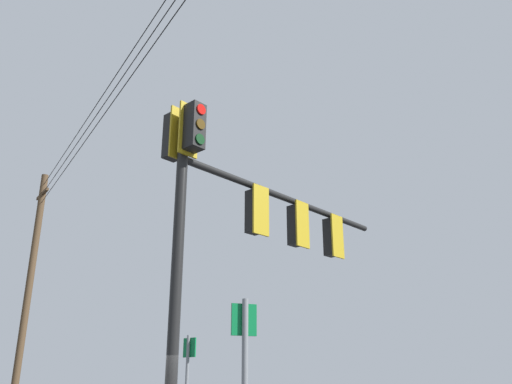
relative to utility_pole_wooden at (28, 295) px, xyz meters
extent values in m
cylinder|color=black|center=(-5.72, -14.32, -2.14)|extent=(0.20, 0.20, 6.81)
cylinder|color=black|center=(-2.61, -14.63, 0.40)|extent=(6.23, 0.76, 0.14)
cube|color=black|center=(-5.69, -14.02, 0.95)|extent=(0.33, 0.33, 0.90)
cube|color=#B29319|center=(-5.70, -14.19, 0.95)|extent=(0.44, 0.08, 1.04)
cylinder|color=red|center=(-5.67, -13.86, 1.25)|extent=(0.20, 0.05, 0.20)
cylinder|color=#3C2703|center=(-5.67, -13.86, 0.95)|extent=(0.20, 0.05, 0.20)
cylinder|color=black|center=(-5.67, -13.86, 0.65)|extent=(0.20, 0.05, 0.20)
cube|color=black|center=(-5.75, -14.62, 0.95)|extent=(0.33, 0.33, 0.90)
cube|color=#B29319|center=(-5.73, -14.45, 0.95)|extent=(0.44, 0.08, 1.04)
cylinder|color=red|center=(-5.76, -14.78, 1.25)|extent=(0.20, 0.05, 0.20)
cylinder|color=#3C2703|center=(-5.76, -14.78, 0.95)|extent=(0.20, 0.05, 0.20)
cylinder|color=black|center=(-5.76, -14.78, 0.65)|extent=(0.20, 0.05, 0.20)
cube|color=black|center=(-3.77, -14.51, -0.15)|extent=(0.34, 0.34, 0.90)
cube|color=#B29319|center=(-3.79, -14.68, -0.15)|extent=(0.44, 0.10, 1.04)
cylinder|color=red|center=(-3.74, -14.35, 0.15)|extent=(0.20, 0.06, 0.20)
cylinder|color=#3C2703|center=(-3.74, -14.35, -0.15)|extent=(0.20, 0.06, 0.20)
cylinder|color=black|center=(-3.74, -14.35, -0.45)|extent=(0.20, 0.06, 0.20)
cube|color=black|center=(-2.41, -14.65, -0.15)|extent=(0.33, 0.33, 0.90)
cube|color=#B29319|center=(-2.43, -14.82, -0.15)|extent=(0.44, 0.08, 1.04)
cylinder|color=red|center=(-2.39, -14.48, 0.15)|extent=(0.20, 0.05, 0.20)
cylinder|color=#3C2703|center=(-2.39, -14.48, -0.15)|extent=(0.20, 0.05, 0.20)
cylinder|color=black|center=(-2.39, -14.48, -0.45)|extent=(0.20, 0.05, 0.20)
cube|color=black|center=(-1.05, -14.78, -0.15)|extent=(0.33, 0.33, 0.90)
cube|color=#B29319|center=(-1.07, -14.95, -0.15)|extent=(0.44, 0.09, 1.04)
cylinder|color=red|center=(-1.04, -14.62, 0.15)|extent=(0.20, 0.05, 0.20)
cylinder|color=#3C2703|center=(-1.04, -14.62, -0.15)|extent=(0.20, 0.05, 0.20)
cylinder|color=black|center=(-1.04, -14.62, -0.45)|extent=(0.20, 0.05, 0.20)
cylinder|color=#4C3823|center=(0.00, 0.00, -0.11)|extent=(0.29, 0.29, 10.87)
cube|color=#4C3823|center=(0.00, 0.00, 4.43)|extent=(0.62, 1.58, 0.12)
cube|color=#0C7238|center=(-7.31, -17.02, -2.81)|extent=(0.27, 0.18, 0.35)
cube|color=white|center=(-7.30, -17.01, -2.81)|extent=(0.20, 0.13, 0.29)
cube|color=#0C7238|center=(-3.54, -12.62, -2.74)|extent=(0.05, 0.36, 0.40)
cube|color=white|center=(-3.53, -12.62, -2.74)|extent=(0.03, 0.30, 0.34)
camera|label=1|loc=(-12.12, -20.78, -3.51)|focal=37.62mm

